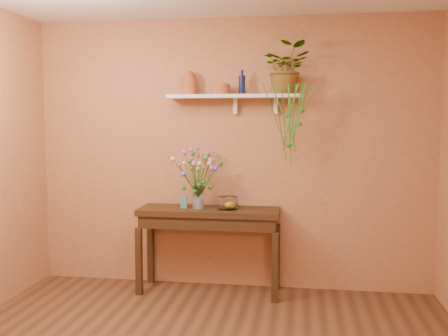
{
  "coord_description": "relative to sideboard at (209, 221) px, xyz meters",
  "views": [
    {
      "loc": [
        0.7,
        -3.02,
        1.68
      ],
      "look_at": [
        0.0,
        1.55,
        1.25
      ],
      "focal_mm": 40.46,
      "sensor_mm": 36.0,
      "label": 1
    }
  ],
  "objects": [
    {
      "name": "room",
      "position": [
        0.18,
        -1.76,
        0.64
      ],
      "size": [
        4.04,
        4.04,
        2.7
      ],
      "color": "brown",
      "rests_on": "ground"
    },
    {
      "name": "sideboard",
      "position": [
        0.0,
        0.0,
        0.0
      ],
      "size": [
        1.37,
        0.44,
        0.83
      ],
      "color": "#341E12",
      "rests_on": "ground"
    },
    {
      "name": "wall_shelf",
      "position": [
        0.24,
        0.12,
        1.2
      ],
      "size": [
        1.3,
        0.24,
        0.19
      ],
      "color": "white",
      "rests_on": "room"
    },
    {
      "name": "terracotta_jug",
      "position": [
        -0.22,
        0.13,
        1.34
      ],
      "size": [
        0.17,
        0.17,
        0.24
      ],
      "color": "#BB4826",
      "rests_on": "wall_shelf"
    },
    {
      "name": "terracotta_pot",
      "position": [
        0.11,
        0.09,
        1.28
      ],
      "size": [
        0.19,
        0.19,
        0.1
      ],
      "primitive_type": "cylinder",
      "rotation": [
        0.0,
        0.0,
        -0.18
      ],
      "color": "#BB4826",
      "rests_on": "wall_shelf"
    },
    {
      "name": "blue_bottle",
      "position": [
        0.31,
        0.12,
        1.32
      ],
      "size": [
        0.07,
        0.07,
        0.23
      ],
      "color": "#0F1639",
      "rests_on": "wall_shelf"
    },
    {
      "name": "spider_plant",
      "position": [
        0.74,
        0.09,
        1.47
      ],
      "size": [
        0.45,
        0.4,
        0.48
      ],
      "primitive_type": "imported",
      "rotation": [
        0.0,
        0.0,
        -0.06
      ],
      "color": "#266D21",
      "rests_on": "wall_shelf"
    },
    {
      "name": "plant_fronds",
      "position": [
        0.79,
        -0.06,
        0.99
      ],
      "size": [
        0.48,
        0.28,
        0.75
      ],
      "color": "#266D21",
      "rests_on": "wall_shelf"
    },
    {
      "name": "glass_vase",
      "position": [
        -0.1,
        -0.03,
        0.22
      ],
      "size": [
        0.11,
        0.11,
        0.22
      ],
      "color": "white",
      "rests_on": "sideboard"
    },
    {
      "name": "bouquet",
      "position": [
        -0.09,
        -0.03,
        0.53
      ],
      "size": [
        0.49,
        0.5,
        0.48
      ],
      "color": "#386B28",
      "rests_on": "glass_vase"
    },
    {
      "name": "glass_bowl",
      "position": [
        0.18,
        0.0,
        0.18
      ],
      "size": [
        0.2,
        0.2,
        0.12
      ],
      "color": "white",
      "rests_on": "sideboard"
    },
    {
      "name": "lemon",
      "position": [
        0.2,
        0.0,
        0.16
      ],
      "size": [
        0.07,
        0.07,
        0.07
      ],
      "primitive_type": "sphere",
      "color": "yellow",
      "rests_on": "glass_bowl"
    },
    {
      "name": "carton",
      "position": [
        -0.25,
        -0.01,
        0.18
      ],
      "size": [
        0.07,
        0.05,
        0.12
      ],
      "primitive_type": "cube",
      "rotation": [
        0.0,
        0.0,
        0.11
      ],
      "color": "teal",
      "rests_on": "sideboard"
    }
  ]
}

